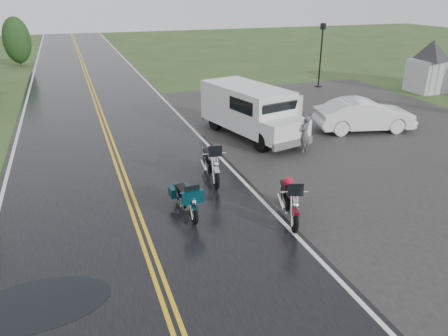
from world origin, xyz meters
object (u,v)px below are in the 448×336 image
motorcycle_red (295,212)px  motorcycle_silver (216,170)px  van_white (262,125)px  person_at_van (305,135)px  visitor_center (432,53)px  motorcycle_teal (194,207)px  lamp_post_far_right (321,56)px  sedan_white (364,116)px

motorcycle_red → motorcycle_silver: (-1.09, 3.28, 0.04)m
van_white → person_at_van: van_white is taller
motorcycle_red → motorcycle_silver: size_ratio=0.95×
visitor_center → motorcycle_teal: visitor_center is taller
motorcycle_silver → van_white: size_ratio=0.42×
van_white → lamp_post_far_right: size_ratio=1.38×
visitor_center → sedan_white: size_ratio=3.61×
motorcycle_teal → van_white: size_ratio=0.34×
visitor_center → motorcycle_silver: bearing=-151.4°
motorcycle_teal → van_white: bearing=46.0°
motorcycle_silver → lamp_post_far_right: (11.55, 12.93, 1.35)m
visitor_center → motorcycle_red: visitor_center is taller
motorcycle_silver → person_at_van: bearing=34.1°
motorcycle_silver → motorcycle_red: bearing=-64.0°
motorcycle_silver → lamp_post_far_right: bearing=55.9°
sedan_white → lamp_post_far_right: 9.75m
motorcycle_silver → person_at_van: 4.99m
motorcycle_teal → van_white: (4.16, 4.78, 0.55)m
motorcycle_teal → sedan_white: 11.29m
sedan_white → van_white: bearing=111.6°
person_at_van → sedan_white: bearing=164.8°
visitor_center → person_at_van: 14.78m
visitor_center → motorcycle_red: 20.65m
motorcycle_silver → van_white: bearing=52.5°
motorcycle_silver → sedan_white: (8.41, 3.79, 0.02)m
motorcycle_teal → motorcycle_silver: size_ratio=0.79×
visitor_center → motorcycle_silver: visitor_center is taller
motorcycle_red → sedan_white: 10.18m
motorcycle_teal → person_at_van: person_at_van is taller
motorcycle_red → person_at_van: bearing=76.4°
motorcycle_red → motorcycle_silver: bearing=126.4°
motorcycle_silver → person_at_van: person_at_van is taller
person_at_van → sedan_white: (3.94, 1.57, -0.01)m
motorcycle_silver → van_white: (2.85, 2.83, 0.40)m
lamp_post_far_right → van_white: bearing=-130.7°
motorcycle_silver → person_at_van: size_ratio=1.62×
motorcycle_red → lamp_post_far_right: size_ratio=0.55×
van_white → person_at_van: (1.62, -0.61, -0.37)m
motorcycle_teal → lamp_post_far_right: (12.86, 14.88, 1.49)m
person_at_van → lamp_post_far_right: size_ratio=0.36×
visitor_center → motorcycle_red: bearing=-141.9°
visitor_center → sedan_white: visitor_center is taller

